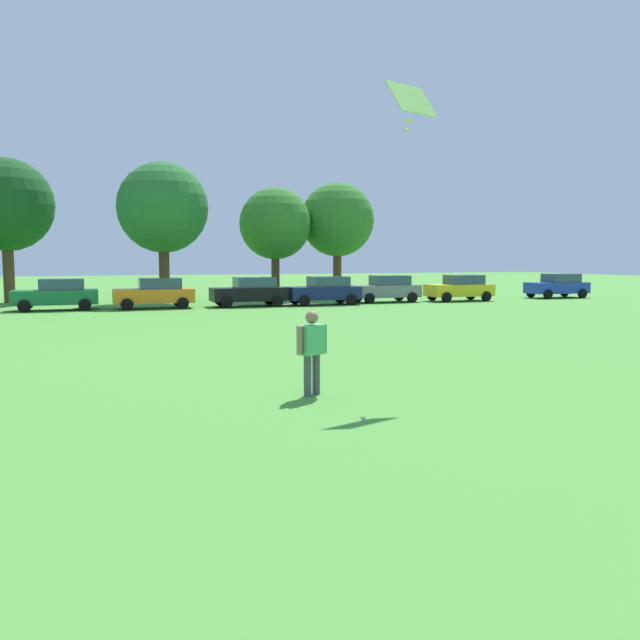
{
  "coord_description": "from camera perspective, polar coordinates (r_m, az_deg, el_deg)",
  "views": [
    {
      "loc": [
        -2.11,
        2.29,
        2.78
      ],
      "look_at": [
        0.99,
        10.89,
        1.9
      ],
      "focal_mm": 36.21,
      "sensor_mm": 36.0,
      "label": 1
    }
  ],
  "objects": [
    {
      "name": "ground_plane",
      "position": [
        27.93,
        -15.4,
        -0.4
      ],
      "size": [
        160.0,
        160.0,
        0.0
      ],
      "primitive_type": "plane",
      "color": "#4C9338"
    },
    {
      "name": "adult_bystander",
      "position": [
        13.01,
        -0.72,
        -2.26
      ],
      "size": [
        0.74,
        0.54,
        1.72
      ],
      "rotation": [
        0.0,
        0.0,
        0.47
      ],
      "color": "#4C4C51",
      "rests_on": "ground"
    },
    {
      "name": "kite",
      "position": [
        15.09,
        8.08,
        18.56
      ],
      "size": [
        1.27,
        0.89,
        1.11
      ],
      "color": "#8CD859"
    },
    {
      "name": "parked_car_green_0",
      "position": [
        37.08,
        -22.22,
        2.12
      ],
      "size": [
        4.3,
        2.02,
        1.68
      ],
      "rotation": [
        0.0,
        0.0,
        3.14
      ],
      "color": "#196B38",
      "rests_on": "ground"
    },
    {
      "name": "parked_car_orange_1",
      "position": [
        36.72,
        -14.36,
        2.33
      ],
      "size": [
        4.3,
        2.02,
        1.68
      ],
      "rotation": [
        0.0,
        0.0,
        3.14
      ],
      "color": "orange",
      "rests_on": "ground"
    },
    {
      "name": "parked_car_black_2",
      "position": [
        37.35,
        -6.19,
        2.52
      ],
      "size": [
        4.3,
        2.02,
        1.68
      ],
      "rotation": [
        0.0,
        0.0,
        3.14
      ],
      "color": "black",
      "rests_on": "ground"
    },
    {
      "name": "parked_car_navy_3",
      "position": [
        38.4,
        0.38,
        2.63
      ],
      "size": [
        4.3,
        2.02,
        1.68
      ],
      "rotation": [
        0.0,
        0.0,
        3.14
      ],
      "color": "#141E4C",
      "rests_on": "ground"
    },
    {
      "name": "parked_car_gray_4",
      "position": [
        40.9,
        5.86,
        2.78
      ],
      "size": [
        4.3,
        2.02,
        1.68
      ],
      "rotation": [
        0.0,
        0.0,
        3.14
      ],
      "color": "slate",
      "rests_on": "ground"
    },
    {
      "name": "parked_car_yellow_5",
      "position": [
        42.79,
        12.29,
        2.8
      ],
      "size": [
        4.3,
        2.02,
        1.68
      ],
      "rotation": [
        0.0,
        0.0,
        3.14
      ],
      "color": "yellow",
      "rests_on": "ground"
    },
    {
      "name": "parked_car_blue_6",
      "position": [
        48.16,
        20.27,
        2.88
      ],
      "size": [
        4.3,
        2.02,
        1.68
      ],
      "rotation": [
        0.0,
        0.0,
        3.14
      ],
      "color": "#1E38AD",
      "rests_on": "ground"
    },
    {
      "name": "tree_left",
      "position": [
        44.6,
        -26.03,
        9.1
      ],
      "size": [
        5.71,
        5.71,
        8.9
      ],
      "color": "brown",
      "rests_on": "ground"
    },
    {
      "name": "tree_center",
      "position": [
        41.2,
        -13.72,
        9.58
      ],
      "size": [
        5.53,
        5.53,
        8.62
      ],
      "color": "brown",
      "rests_on": "ground"
    },
    {
      "name": "tree_right",
      "position": [
        43.74,
        -3.98,
        8.46
      ],
      "size": [
        4.79,
        4.79,
        7.47
      ],
      "color": "brown",
      "rests_on": "ground"
    },
    {
      "name": "tree_far_right",
      "position": [
        45.76,
        1.54,
        8.81
      ],
      "size": [
        5.15,
        5.15,
        8.03
      ],
      "color": "brown",
      "rests_on": "ground"
    }
  ]
}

